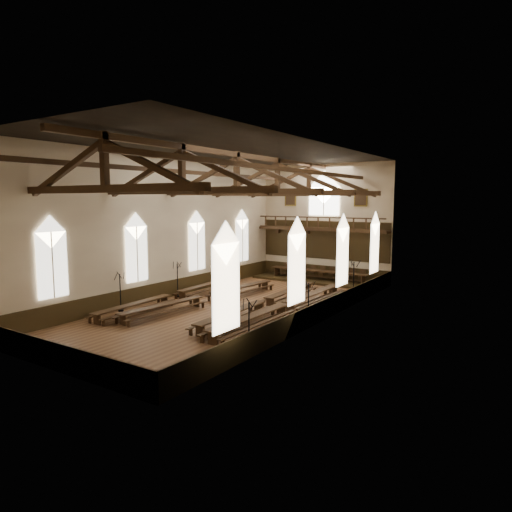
{
  "coord_description": "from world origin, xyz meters",
  "views": [
    {
      "loc": [
        16.79,
        -23.42,
        6.9
      ],
      "look_at": [
        0.46,
        1.5,
        3.24
      ],
      "focal_mm": 32.0,
      "sensor_mm": 36.0,
      "label": 1
    }
  ],
  "objects_px": {
    "candelabrum_left_mid": "(178,286)",
    "candelabrum_right_far": "(353,289)",
    "refectory_row_d": "(286,306)",
    "candelabrum_right_near": "(249,337)",
    "candelabrum_left_far": "(231,274)",
    "high_table": "(318,272)",
    "candelabrum_left_near": "(121,299)",
    "candelabrum_right_mid": "(308,311)",
    "refectory_row_b": "(206,297)",
    "refectory_row_c": "(264,302)",
    "refectory_row_a": "(173,295)",
    "dais": "(318,281)"
  },
  "relations": [
    {
      "from": "refectory_row_b",
      "to": "high_table",
      "type": "distance_m",
      "value": 12.02
    },
    {
      "from": "refectory_row_a",
      "to": "candelabrum_right_mid",
      "type": "height_order",
      "value": "candelabrum_right_mid"
    },
    {
      "from": "refectory_row_d",
      "to": "candelabrum_left_near",
      "type": "height_order",
      "value": "candelabrum_left_near"
    },
    {
      "from": "candelabrum_right_mid",
      "to": "candelabrum_right_far",
      "type": "height_order",
      "value": "candelabrum_right_far"
    },
    {
      "from": "candelabrum_left_near",
      "to": "candelabrum_right_near",
      "type": "xyz_separation_m",
      "value": [
        11.1,
        -2.1,
        0.01
      ]
    },
    {
      "from": "refectory_row_b",
      "to": "refectory_row_c",
      "type": "xyz_separation_m",
      "value": [
        4.08,
        0.78,
        0.02
      ]
    },
    {
      "from": "candelabrum_left_far",
      "to": "candelabrum_right_near",
      "type": "distance_m",
      "value": 17.61
    },
    {
      "from": "refectory_row_a",
      "to": "dais",
      "type": "xyz_separation_m",
      "value": [
        4.81,
        12.48,
        -0.39
      ]
    },
    {
      "from": "dais",
      "to": "candelabrum_left_far",
      "type": "bearing_deg",
      "value": -141.66
    },
    {
      "from": "dais",
      "to": "candelabrum_right_mid",
      "type": "xyz_separation_m",
      "value": [
        5.31,
        -12.31,
        0.65
      ]
    },
    {
      "from": "refectory_row_a",
      "to": "refectory_row_d",
      "type": "relative_size",
      "value": 0.94
    },
    {
      "from": "candelabrum_left_mid",
      "to": "candelabrum_right_near",
      "type": "bearing_deg",
      "value": -33.16
    },
    {
      "from": "high_table",
      "to": "candelabrum_left_far",
      "type": "bearing_deg",
      "value": -141.66
    },
    {
      "from": "candelabrum_left_mid",
      "to": "candelabrum_left_far",
      "type": "height_order",
      "value": "candelabrum_left_far"
    },
    {
      "from": "refectory_row_c",
      "to": "candelabrum_right_mid",
      "type": "bearing_deg",
      "value": -19.67
    },
    {
      "from": "refectory_row_a",
      "to": "candelabrum_left_mid",
      "type": "bearing_deg",
      "value": 123.5
    },
    {
      "from": "dais",
      "to": "candelabrum_right_mid",
      "type": "height_order",
      "value": "candelabrum_right_mid"
    },
    {
      "from": "high_table",
      "to": "candelabrum_right_near",
      "type": "distance_m",
      "value": 19.0
    },
    {
      "from": "refectory_row_d",
      "to": "candelabrum_right_near",
      "type": "bearing_deg",
      "value": -73.77
    },
    {
      "from": "candelabrum_right_near",
      "to": "candelabrum_right_mid",
      "type": "distance_m",
      "value": 5.93
    },
    {
      "from": "candelabrum_left_mid",
      "to": "candelabrum_right_far",
      "type": "bearing_deg",
      "value": 26.33
    },
    {
      "from": "candelabrum_left_near",
      "to": "candelabrum_right_far",
      "type": "relative_size",
      "value": 0.85
    },
    {
      "from": "high_table",
      "to": "candelabrum_left_far",
      "type": "height_order",
      "value": "candelabrum_left_far"
    },
    {
      "from": "refectory_row_a",
      "to": "candelabrum_left_far",
      "type": "relative_size",
      "value": 5.13
    },
    {
      "from": "refectory_row_d",
      "to": "candelabrum_left_near",
      "type": "bearing_deg",
      "value": -152.18
    },
    {
      "from": "high_table",
      "to": "candelabrum_left_mid",
      "type": "height_order",
      "value": "candelabrum_left_mid"
    },
    {
      "from": "candelabrum_left_mid",
      "to": "refectory_row_b",
      "type": "bearing_deg",
      "value": -12.99
    },
    {
      "from": "candelabrum_left_near",
      "to": "candelabrum_left_far",
      "type": "bearing_deg",
      "value": 90.0
    },
    {
      "from": "refectory_row_c",
      "to": "candelabrum_right_mid",
      "type": "distance_m",
      "value": 4.01
    },
    {
      "from": "candelabrum_left_mid",
      "to": "candelabrum_right_far",
      "type": "relative_size",
      "value": 0.88
    },
    {
      "from": "refectory_row_b",
      "to": "candelabrum_right_far",
      "type": "height_order",
      "value": "candelabrum_right_far"
    },
    {
      "from": "candelabrum_left_mid",
      "to": "candelabrum_right_far",
      "type": "height_order",
      "value": "candelabrum_right_far"
    },
    {
      "from": "candelabrum_right_mid",
      "to": "dais",
      "type": "bearing_deg",
      "value": 113.33
    },
    {
      "from": "candelabrum_right_near",
      "to": "refectory_row_a",
      "type": "bearing_deg",
      "value": 150.31
    },
    {
      "from": "candelabrum_right_mid",
      "to": "refectory_row_d",
      "type": "bearing_deg",
      "value": 154.43
    },
    {
      "from": "refectory_row_d",
      "to": "candelabrum_left_far",
      "type": "distance_m",
      "value": 11.34
    },
    {
      "from": "refectory_row_a",
      "to": "candelabrum_left_far",
      "type": "bearing_deg",
      "value": 97.09
    },
    {
      "from": "dais",
      "to": "candelabrum_right_far",
      "type": "relative_size",
      "value": 3.93
    },
    {
      "from": "refectory_row_d",
      "to": "candelabrum_left_mid",
      "type": "relative_size",
      "value": 5.71
    },
    {
      "from": "refectory_row_d",
      "to": "candelabrum_left_mid",
      "type": "distance_m",
      "value": 9.1
    },
    {
      "from": "refectory_row_c",
      "to": "candelabrum_left_near",
      "type": "height_order",
      "value": "candelabrum_left_near"
    },
    {
      "from": "candelabrum_left_near",
      "to": "refectory_row_c",
      "type": "bearing_deg",
      "value": 35.29
    },
    {
      "from": "refectory_row_b",
      "to": "candelabrum_left_mid",
      "type": "distance_m",
      "value": 3.35
    },
    {
      "from": "candelabrum_right_far",
      "to": "candelabrum_left_mid",
      "type": "bearing_deg",
      "value": -153.67
    },
    {
      "from": "candelabrum_right_mid",
      "to": "high_table",
      "type": "bearing_deg",
      "value": 113.33
    },
    {
      "from": "refectory_row_b",
      "to": "candelabrum_right_near",
      "type": "height_order",
      "value": "candelabrum_right_near"
    },
    {
      "from": "refectory_row_b",
      "to": "refectory_row_d",
      "type": "bearing_deg",
      "value": 3.83
    },
    {
      "from": "refectory_row_a",
      "to": "candelabrum_right_mid",
      "type": "relative_size",
      "value": 5.56
    },
    {
      "from": "refectory_row_b",
      "to": "candelabrum_left_mid",
      "type": "bearing_deg",
      "value": 167.01
    },
    {
      "from": "refectory_row_a",
      "to": "refectory_row_c",
      "type": "distance_m",
      "value": 6.52
    }
  ]
}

